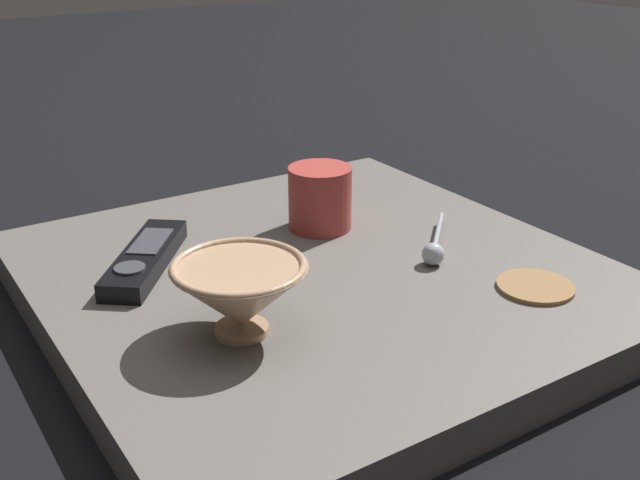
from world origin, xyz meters
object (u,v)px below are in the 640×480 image
(coffee_mug, at_px, (320,198))
(drink_coaster, at_px, (535,287))
(teaspoon, at_px, (434,250))
(cereal_bowl, at_px, (240,294))
(tv_remote_near, at_px, (145,258))

(coffee_mug, xyz_separation_m, drink_coaster, (-0.28, -0.10, -0.04))
(teaspoon, xyz_separation_m, drink_coaster, (-0.12, -0.05, -0.01))
(cereal_bowl, relative_size, coffee_mug, 1.61)
(tv_remote_near, bearing_deg, teaspoon, -119.81)
(cereal_bowl, distance_m, drink_coaster, 0.34)
(cereal_bowl, distance_m, coffee_mug, 0.29)
(cereal_bowl, relative_size, teaspoon, 1.22)
(teaspoon, xyz_separation_m, tv_remote_near, (0.17, 0.30, -0.00))
(drink_coaster, bearing_deg, tv_remote_near, 49.80)
(cereal_bowl, height_order, tv_remote_near, cereal_bowl)
(cereal_bowl, height_order, teaspoon, cereal_bowl)
(cereal_bowl, xyz_separation_m, teaspoon, (0.03, -0.28, -0.03))
(coffee_mug, xyz_separation_m, tv_remote_near, (0.01, 0.24, -0.03))
(coffee_mug, relative_size, tv_remote_near, 0.46)
(teaspoon, relative_size, tv_remote_near, 0.61)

